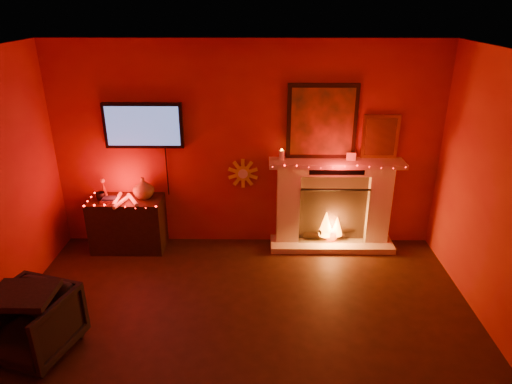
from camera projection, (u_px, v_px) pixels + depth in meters
room at (237, 243)px, 3.59m from camera, size 5.00×5.00×5.00m
fireplace at (333, 196)px, 6.02m from camera, size 1.72×0.40×2.18m
tv at (143, 126)px, 5.74m from camera, size 1.00×0.07×1.24m
sunburst_clock at (243, 173)px, 6.01m from camera, size 0.40×0.03×0.40m
console_table at (129, 221)px, 6.06m from camera, size 0.95×0.57×1.00m
armchair at (32, 323)px, 4.26m from camera, size 0.87×0.89×0.65m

